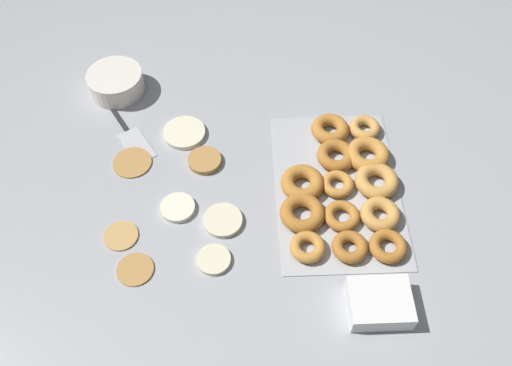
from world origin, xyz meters
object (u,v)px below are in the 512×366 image
pancake_4 (205,161)px  container_stack (379,303)px  pancake_0 (184,133)px  pancake_6 (222,220)px  donut_tray (343,185)px  spatula (132,138)px  pancake_3 (214,260)px  pancake_1 (132,162)px  batter_bowl (116,83)px  pancake_2 (178,208)px  pancake_7 (121,235)px  pancake_5 (135,269)px

pancake_4 → container_stack: size_ratio=0.65×
pancake_0 → pancake_6: size_ratio=1.20×
container_stack → donut_tray: bearing=6.4°
spatula → pancake_3: bearing=-0.0°
pancake_1 → pancake_3: bearing=-143.8°
batter_bowl → container_stack: size_ratio=1.17×
pancake_2 → container_stack: 0.53m
container_stack → spatula: (0.52, 0.59, -0.02)m
pancake_0 → spatula: bearing=93.7°
pancake_3 → spatula: bearing=30.6°
donut_tray → container_stack: 0.33m
spatula → pancake_0: bearing=63.1°
batter_bowl → spatula: (-0.19, -0.06, -0.03)m
pancake_2 → container_stack: size_ratio=0.63×
pancake_4 → batter_bowl: (0.28, 0.26, 0.03)m
pancake_3 → batter_bowl: bearing=26.6°
spatula → pancake_4: bearing=35.1°
container_stack → pancake_2: bearing=58.5°
pancake_7 → spatula: (0.31, 0.00, -0.00)m
pancake_1 → pancake_7: bearing=178.6°
pancake_6 → pancake_7: (-0.03, 0.25, -0.00)m
pancake_7 → donut_tray: bearing=-77.8°
pancake_1 → batter_bowl: (0.27, 0.07, 0.03)m
pancake_3 → pancake_5: 0.18m
pancake_6 → pancake_2: bearing=69.5°
pancake_2 → donut_tray: size_ratio=0.18×
pancake_3 → spatula: (0.39, 0.23, -0.00)m
pancake_4 → spatula: 0.22m
pancake_6 → donut_tray: bearing=-74.0°
pancake_4 → spatula: pancake_4 is taller
pancake_0 → batter_bowl: batter_bowl is taller
pancake_7 → spatula: pancake_7 is taller
pancake_2 → pancake_6: same height
batter_bowl → spatula: size_ratio=0.63×
pancake_1 → pancake_2: pancake_2 is taller
spatula → pancake_2: bearing=-0.6°
pancake_4 → pancake_5: pancake_4 is taller
pancake_0 → batter_bowl: bearing=48.7°
pancake_1 → pancake_5: (-0.32, -0.04, -0.00)m
pancake_5 → spatula: 0.40m
pancake_2 → pancake_3: bearing=-148.5°
pancake_5 → donut_tray: donut_tray is taller
pancake_3 → pancake_5: pancake_3 is taller
donut_tray → pancake_3: bearing=120.7°
spatula → pancake_5: bearing=-24.1°
pancake_3 → spatula: 0.45m
pancake_1 → pancake_7: size_ratio=1.24×
pancake_2 → pancake_4: 0.16m
pancake_0 → pancake_2: size_ratio=1.34×
pancake_4 → spatula: (0.09, 0.20, -0.01)m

